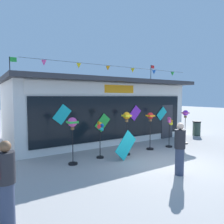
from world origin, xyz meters
TOP-DOWN VIEW (x-y plane):
  - ground_plane at (0.00, 0.00)m, footprint 80.00×80.00m
  - kite_shop_building at (0.19, 6.15)m, footprint 10.22×5.96m
  - wind_spinner_far_left at (-3.00, 1.94)m, footprint 0.35×0.35m
  - wind_spinner_left at (-1.74, 2.09)m, footprint 0.42×0.30m
  - wind_spinner_center_left at (-0.56, 1.90)m, footprint 0.32×0.32m
  - wind_spinner_center_right at (0.93, 2.03)m, footprint 0.34×0.34m
  - wind_spinner_right at (2.06, 1.85)m, footprint 0.44×0.33m
  - wind_spinner_far_right at (3.36, 1.95)m, footprint 0.33×0.33m
  - person_near_camera at (-5.51, -0.86)m, footprint 0.46×0.34m
  - person_mid_plaza at (-0.52, -0.87)m, footprint 0.34×0.34m
  - trash_bin at (5.92, 3.05)m, footprint 0.52×0.52m
  - display_kite_on_ground at (-1.00, 1.36)m, footprint 1.16×0.21m

SIDE VIEW (x-z plane):
  - ground_plane at x=0.00m, z-range 0.00..0.00m
  - trash_bin at x=5.92m, z-range 0.01..0.94m
  - display_kite_on_ground at x=-1.00m, z-range 0.00..1.16m
  - person_mid_plaza at x=-0.52m, z-range 0.02..1.70m
  - person_near_camera at x=-5.51m, z-range 0.05..1.73m
  - wind_spinner_right at x=2.06m, z-range 0.27..1.79m
  - wind_spinner_left at x=-1.74m, z-range 0.30..1.83m
  - wind_spinner_far_right at x=3.36m, z-range 0.44..2.23m
  - wind_spinner_center_right at x=0.93m, z-range 0.46..2.22m
  - wind_spinner_far_left at x=-3.00m, z-range 0.50..2.24m
  - wind_spinner_center_left at x=-0.56m, z-range 0.53..2.38m
  - kite_shop_building at x=0.19m, z-range -0.67..4.12m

